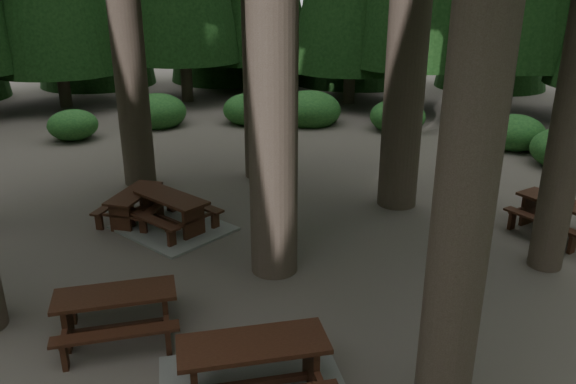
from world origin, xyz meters
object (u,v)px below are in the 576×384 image
(picnic_table_b, at_px, (135,202))
(picnic_table_d, at_px, (559,212))
(picnic_table_a, at_px, (254,377))
(picnic_table_e, at_px, (116,308))
(picnic_table_c, at_px, (173,218))

(picnic_table_b, relative_size, picnic_table_d, 0.75)
(picnic_table_a, distance_m, picnic_table_e, 2.44)
(picnic_table_b, bearing_deg, picnic_table_e, -153.95)
(picnic_table_b, bearing_deg, picnic_table_d, -79.38)
(picnic_table_c, distance_m, picnic_table_e, 3.88)
(picnic_table_c, relative_size, picnic_table_e, 1.24)
(picnic_table_a, bearing_deg, picnic_table_e, 136.51)
(picnic_table_a, relative_size, picnic_table_b, 1.86)
(picnic_table_b, xyz_separation_m, picnic_table_e, (2.22, -3.80, 0.05))
(picnic_table_b, height_order, picnic_table_d, picnic_table_d)
(picnic_table_a, bearing_deg, picnic_table_d, 26.77)
(picnic_table_a, xyz_separation_m, picnic_table_e, (-2.38, 0.51, 0.22))
(picnic_table_d, height_order, picnic_table_e, picnic_table_e)
(picnic_table_b, relative_size, picnic_table_c, 0.60)
(picnic_table_b, distance_m, picnic_table_d, 8.99)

